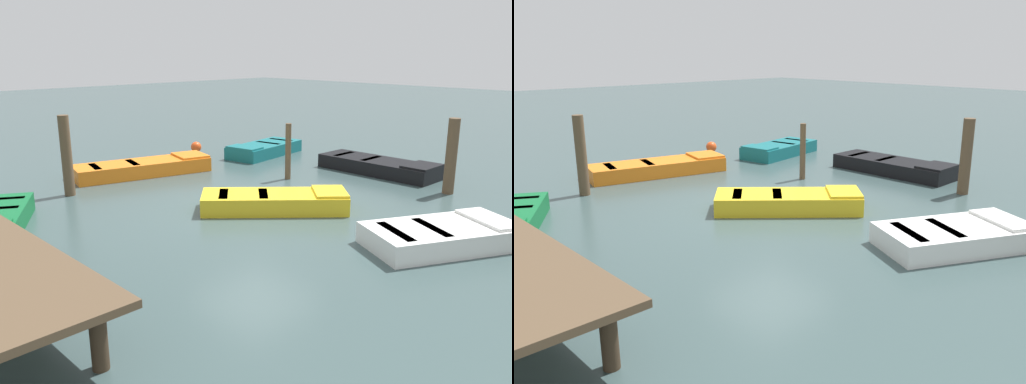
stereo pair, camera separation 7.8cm
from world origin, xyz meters
TOP-DOWN VIEW (x-y plane):
  - ground_plane at (0.00, 0.00)m, footprint 80.00×80.00m
  - rowboat_yellow at (-0.51, -0.11)m, footprint 3.02×3.15m
  - rowboat_teal at (4.18, -4.40)m, footprint 1.66×3.02m
  - rowboat_orange at (4.57, 0.15)m, footprint 2.03×4.03m
  - rowboat_white at (-4.20, -0.72)m, footprint 2.47×3.07m
  - rowboat_black at (-0.07, -4.96)m, footprint 3.58×1.23m
  - mooring_piling_far_left at (1.30, -2.49)m, footprint 0.16×0.16m
  - mooring_piling_center at (-2.54, -4.31)m, footprint 0.28×0.28m
  - mooring_piling_near_left at (3.92, 2.69)m, footprint 0.26×0.26m
  - marker_buoy at (5.73, -2.67)m, footprint 0.36×0.36m

SIDE VIEW (x-z plane):
  - ground_plane at x=0.00m, z-range 0.00..0.00m
  - rowboat_orange at x=4.57m, z-range -0.01..0.45m
  - rowboat_black at x=-0.07m, z-range -0.01..0.45m
  - rowboat_yellow at x=-0.51m, z-range -0.01..0.45m
  - rowboat_teal at x=4.18m, z-range -0.01..0.45m
  - rowboat_white at x=-4.20m, z-range -0.01..0.45m
  - marker_buoy at x=5.73m, z-range 0.05..0.53m
  - mooring_piling_far_left at x=1.30m, z-range 0.00..1.57m
  - mooring_piling_center at x=-2.54m, z-range 0.00..1.91m
  - mooring_piling_near_left at x=3.92m, z-range 0.00..2.00m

